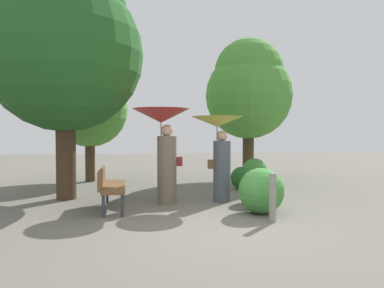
# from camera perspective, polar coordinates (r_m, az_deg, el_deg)

# --- Properties ---
(ground_plane) EXTENTS (40.00, 40.00, 0.00)m
(ground_plane) POSITION_cam_1_polar(r_m,az_deg,el_deg) (5.87, 3.44, -13.51)
(ground_plane) COLOR #6B665B
(person_left) EXTENTS (1.24, 1.24, 2.07)m
(person_left) POSITION_cam_1_polar(r_m,az_deg,el_deg) (7.71, -4.65, 1.41)
(person_left) COLOR #6B5B4C
(person_left) RESTS_ON ground
(person_right) EXTENTS (1.16, 1.16, 1.91)m
(person_right) POSITION_cam_1_polar(r_m,az_deg,el_deg) (7.92, 4.38, 0.39)
(person_right) COLOR #474C56
(person_right) RESTS_ON ground
(park_bench) EXTENTS (0.57, 1.52, 0.83)m
(park_bench) POSITION_cam_1_polar(r_m,az_deg,el_deg) (7.33, -13.13, -6.36)
(park_bench) COLOR #38383D
(park_bench) RESTS_ON ground
(tree_near_left) EXTENTS (2.37, 2.37, 3.83)m
(tree_near_left) POSITION_cam_1_polar(r_m,az_deg,el_deg) (11.62, -16.19, 6.35)
(tree_near_left) COLOR #42301E
(tree_near_left) RESTS_ON ground
(tree_near_right) EXTENTS (2.82, 2.82, 4.61)m
(tree_near_right) POSITION_cam_1_polar(r_m,az_deg,el_deg) (11.83, 9.11, 8.81)
(tree_near_right) COLOR #42301E
(tree_near_right) RESTS_ON ground
(tree_mid_left) EXTENTS (3.59, 3.59, 5.69)m
(tree_mid_left) POSITION_cam_1_polar(r_m,az_deg,el_deg) (8.96, -19.86, 15.29)
(tree_mid_left) COLOR #42301E
(tree_mid_left) RESTS_ON ground
(bush_path_left) EXTENTS (0.88, 0.88, 0.88)m
(bush_path_left) POSITION_cam_1_polar(r_m,az_deg,el_deg) (6.96, 11.10, -7.41)
(bush_path_left) COLOR #428C3D
(bush_path_left) RESTS_ON ground
(bush_path_right) EXTENTS (0.76, 0.76, 0.76)m
(bush_path_right) POSITION_cam_1_polar(r_m,az_deg,el_deg) (10.88, 10.09, -4.31)
(bush_path_right) COLOR #428C3D
(bush_path_right) RESTS_ON ground
(bush_behind_bench) EXTENTS (0.63, 0.63, 0.63)m
(bush_behind_bench) POSITION_cam_1_polar(r_m,az_deg,el_deg) (7.85, 9.86, -7.22)
(bush_behind_bench) COLOR #387F33
(bush_behind_bench) RESTS_ON ground
(bush_far_side) EXTENTS (0.62, 0.62, 0.62)m
(bush_far_side) POSITION_cam_1_polar(r_m,az_deg,el_deg) (9.73, 8.05, -5.47)
(bush_far_side) COLOR #235B23
(bush_far_side) RESTS_ON ground
(path_marker_post) EXTENTS (0.12, 0.12, 0.85)m
(path_marker_post) POSITION_cam_1_polar(r_m,az_deg,el_deg) (6.36, 12.87, -8.41)
(path_marker_post) COLOR gray
(path_marker_post) RESTS_ON ground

